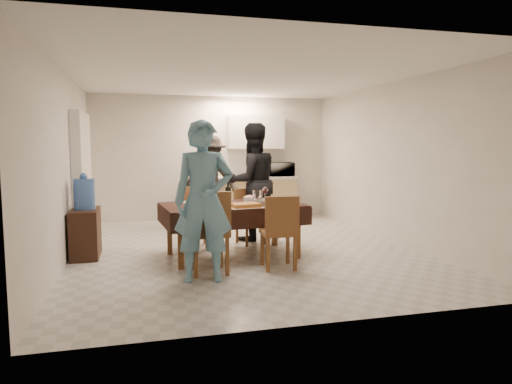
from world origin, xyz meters
TOP-DOWN VIEW (x-y plane):
  - floor at (0.00, 0.00)m, footprint 5.00×6.00m
  - ceiling at (0.00, 0.00)m, footprint 5.00×6.00m
  - wall_back at (0.00, 3.00)m, footprint 5.00×0.02m
  - wall_front at (0.00, -3.00)m, footprint 5.00×0.02m
  - wall_left at (-2.50, 0.00)m, footprint 0.02×6.00m
  - wall_right at (2.50, 0.00)m, footprint 0.02×6.00m
  - stub_partition at (-2.42, 1.20)m, footprint 0.15×1.40m
  - kitchen_base_cabinet at (0.60, 2.68)m, footprint 2.20×0.60m
  - kitchen_worktop at (0.60, 2.68)m, footprint 2.24×0.64m
  - upper_cabinet at (0.90, 2.82)m, footprint 1.20×0.34m
  - dining_table at (-0.26, -0.38)m, footprint 2.03×1.31m
  - chair_near_left at (-0.71, -1.23)m, footprint 0.48×0.48m
  - chair_near_right at (0.19, -1.22)m, footprint 0.46×0.46m
  - chair_far_left at (-0.71, 0.28)m, footprint 0.44×0.44m
  - chair_far_right at (0.19, 0.28)m, footprint 0.50×0.50m
  - console at (-2.28, 0.10)m, footprint 0.37×0.74m
  - water_jug at (-2.28, 0.10)m, footprint 0.29×0.29m
  - wine_bottle at (-0.31, -0.33)m, footprint 0.08×0.08m
  - water_pitcher at (0.09, -0.43)m, footprint 0.13×0.13m
  - savoury_tart at (-0.16, -0.76)m, footprint 0.49×0.40m
  - salad_bowl at (0.04, -0.20)m, footprint 0.19×0.19m
  - mushroom_dish at (-0.31, -0.10)m, footprint 0.21×0.21m
  - wine_glass_a at (-0.81, -0.63)m, footprint 0.08×0.08m
  - wine_glass_b at (0.29, -0.13)m, footprint 0.09×0.09m
  - wine_glass_c at (-0.46, -0.08)m, footprint 0.09×0.09m
  - plate_near_left at (-0.86, -0.68)m, footprint 0.24×0.24m
  - plate_near_right at (0.34, -0.68)m, footprint 0.24×0.24m
  - plate_far_left at (-0.86, -0.08)m, footprint 0.24×0.24m
  - plate_far_right at (0.34, -0.08)m, footprint 0.27×0.27m
  - microwave at (1.42, 2.68)m, footprint 0.53×0.36m
  - person_near at (-0.81, -1.43)m, footprint 0.74×0.53m
  - person_far at (0.29, 0.67)m, footprint 1.07×0.91m
  - person_kitchen at (-0.17, 2.23)m, footprint 1.15×0.66m

SIDE VIEW (x-z plane):
  - floor at x=0.00m, z-range -0.01..0.01m
  - console at x=-2.28m, z-range 0.00..0.68m
  - kitchen_base_cabinet at x=0.60m, z-range 0.00..0.86m
  - chair_far_right at x=0.19m, z-range 0.30..0.78m
  - chair_far_left at x=-0.71m, z-range 0.32..0.81m
  - chair_near_right at x=0.19m, z-range 0.32..0.84m
  - chair_near_left at x=-0.71m, z-range 0.35..0.91m
  - dining_table at x=-0.26m, z-range 0.34..1.09m
  - plate_near_left at x=-0.86m, z-range 0.75..0.77m
  - plate_far_left at x=-0.86m, z-range 0.75..0.77m
  - plate_near_right at x=0.34m, z-range 0.75..0.77m
  - plate_far_right at x=0.34m, z-range 0.75..0.77m
  - mushroom_dish at x=-0.31m, z-range 0.75..0.79m
  - savoury_tart at x=-0.16m, z-range 0.75..0.81m
  - salad_bowl at x=0.04m, z-range 0.75..0.83m
  - wine_glass_a at x=-0.81m, z-range 0.75..0.93m
  - water_pitcher at x=0.09m, z-range 0.75..0.95m
  - wine_glass_c at x=-0.46m, z-range 0.75..0.95m
  - wine_glass_b at x=0.29m, z-range 0.75..0.96m
  - kitchen_worktop at x=0.60m, z-range 0.86..0.91m
  - person_kitchen at x=-0.17m, z-range 0.00..1.77m
  - water_jug at x=-2.28m, z-range 0.68..1.11m
  - wine_bottle at x=-0.31m, z-range 0.75..1.09m
  - person_near at x=-0.81m, z-range 0.00..1.88m
  - person_far at x=0.29m, z-range 0.00..1.94m
  - stub_partition at x=-2.42m, z-range 0.00..2.10m
  - microwave at x=1.42m, z-range 0.91..1.21m
  - wall_back at x=0.00m, z-range 0.00..2.60m
  - wall_front at x=0.00m, z-range 0.00..2.60m
  - wall_left at x=-2.50m, z-range 0.00..2.60m
  - wall_right at x=2.50m, z-range 0.00..2.60m
  - upper_cabinet at x=0.90m, z-range 1.50..2.20m
  - ceiling at x=0.00m, z-range 2.59..2.61m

